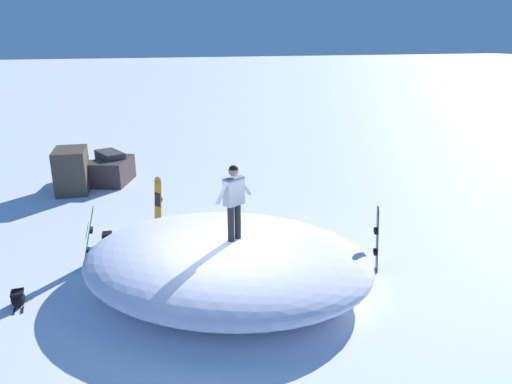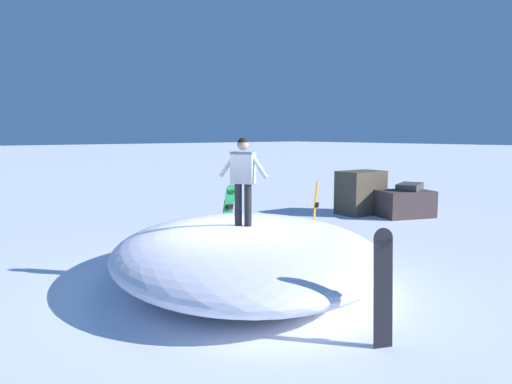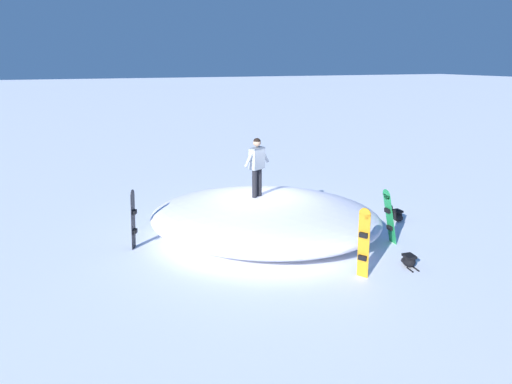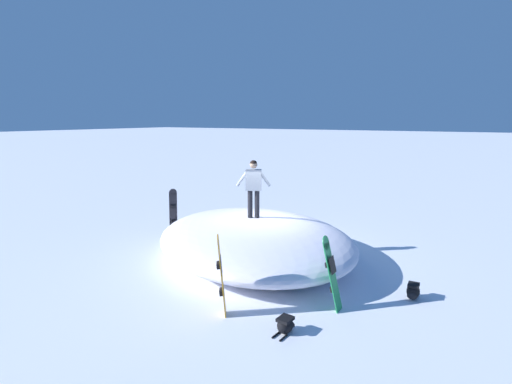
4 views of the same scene
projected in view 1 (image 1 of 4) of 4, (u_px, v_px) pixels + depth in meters
ground at (227, 296)px, 10.19m from camera, size 240.00×240.00×0.00m
snow_mound at (226, 260)px, 10.57m from camera, size 7.82×8.25×1.14m
snowboarder_standing at (234, 196)px, 9.95m from camera, size 0.54×0.93×1.66m
snowboard_primary_upright at (377, 238)px, 11.07m from camera, size 0.30×0.23×1.63m
snowboard_secondary_upright at (158, 206)px, 12.99m from camera, size 0.31×0.28×1.72m
snowboard_tertiary_upright at (89, 237)px, 11.21m from camera, size 0.31×0.42×1.57m
backpack_near at (107, 238)px, 12.74m from camera, size 0.54×0.33×0.31m
backpack_far at (18, 298)px, 9.77m from camera, size 0.52×0.30×0.35m
rock_outcrop at (93, 170)px, 17.62m from camera, size 2.86×2.88×1.55m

